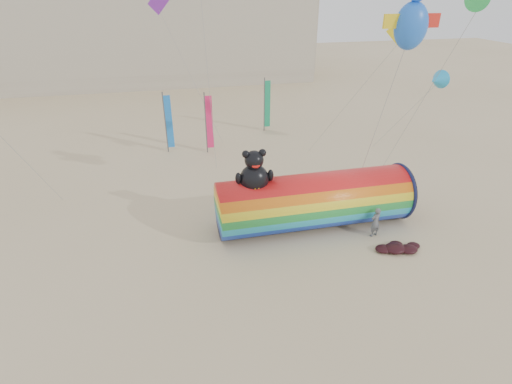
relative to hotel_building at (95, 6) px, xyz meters
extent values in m
plane|color=#CCB58C|center=(12.00, -45.95, -10.31)|extent=(160.00, 160.00, 0.00)
cube|color=#B7AD99|center=(0.00, 0.05, -0.31)|extent=(60.00, 15.00, 20.00)
cube|color=#28303D|center=(0.00, -7.51, 0.19)|extent=(59.50, 0.12, 17.00)
cylinder|color=red|center=(15.89, -44.93, -8.65)|extent=(11.40, 3.32, 3.32)
torus|color=#0F1438|center=(21.48, -44.93, -8.65)|extent=(0.23, 3.49, 3.49)
cylinder|color=black|center=(21.61, -44.93, -8.65)|extent=(0.06, 3.29, 3.29)
ellipsoid|color=black|center=(12.28, -44.93, -6.84)|extent=(1.62, 1.45, 1.71)
ellipsoid|color=gold|center=(12.28, -45.45, -6.94)|extent=(0.84, 0.37, 0.73)
sphere|color=black|center=(12.28, -44.93, -5.70)|extent=(1.04, 1.04, 1.04)
sphere|color=black|center=(11.83, -44.93, -5.32)|extent=(0.42, 0.42, 0.42)
sphere|color=black|center=(12.74, -44.93, -5.32)|extent=(0.42, 0.42, 0.42)
ellipsoid|color=red|center=(12.28, -45.36, -5.85)|extent=(0.46, 0.17, 0.29)
ellipsoid|color=black|center=(11.38, -45.02, -6.65)|extent=(0.34, 0.34, 0.68)
ellipsoid|color=black|center=(13.19, -45.02, -6.65)|extent=(0.34, 0.34, 0.68)
imported|color=#57595F|center=(18.95, -46.86, -9.39)|extent=(0.77, 0.61, 1.83)
ellipsoid|color=#380A10|center=(19.34, -48.54, -10.11)|extent=(1.17, 0.99, 0.41)
ellipsoid|color=#380A10|center=(20.04, -48.74, -10.14)|extent=(0.99, 0.84, 0.34)
ellipsoid|color=#380A10|center=(18.74, -48.39, -10.15)|extent=(0.91, 0.77, 0.32)
ellipsoid|color=#380A10|center=(19.64, -48.14, -10.18)|extent=(0.78, 0.66, 0.27)
ellipsoid|color=#380A10|center=(20.54, -48.44, -10.18)|extent=(0.73, 0.62, 0.25)
cylinder|color=#59595E|center=(7.82, -30.84, -7.71)|extent=(0.10, 0.10, 5.20)
cube|color=blue|center=(8.13, -30.84, -7.66)|extent=(0.56, 0.06, 4.50)
cylinder|color=#59595E|center=(11.13, -31.72, -7.71)|extent=(0.10, 0.10, 5.20)
cube|color=#ED2162|center=(11.44, -31.72, -7.66)|extent=(0.56, 0.06, 4.50)
cylinder|color=#59595E|center=(17.33, -27.28, -7.71)|extent=(0.10, 0.10, 5.20)
cube|color=#16905F|center=(17.64, -27.28, -7.66)|extent=(0.56, 0.06, 4.50)
ellipsoid|color=blue|center=(19.18, -46.78, 0.99)|extent=(1.57, 1.22, 2.10)
cube|color=purple|center=(8.26, -31.97, 1.53)|extent=(1.04, 0.06, 1.46)
cube|color=yellow|center=(22.35, -41.14, 0.27)|extent=(1.14, 0.06, 1.60)
cone|color=#1A92D2|center=(28.24, -37.36, -3.81)|extent=(1.40, 1.40, 1.26)
camera|label=1|loc=(7.90, -64.19, 2.70)|focal=28.00mm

